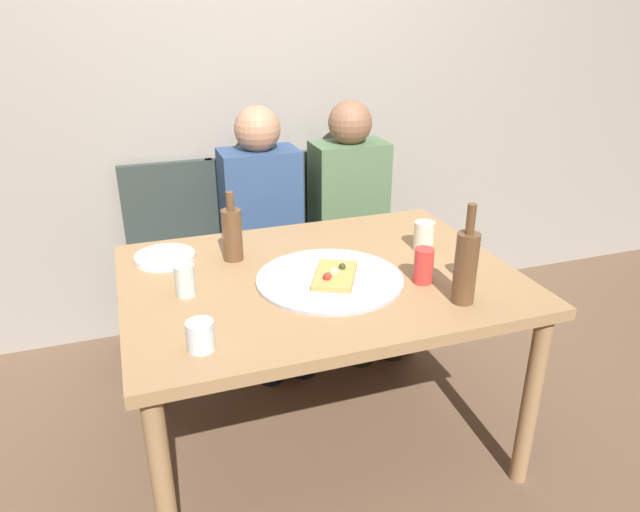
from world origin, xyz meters
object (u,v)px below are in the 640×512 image
pizza_tray (330,279)px  chair_left (176,249)px  tumbler_near (200,336)px  wine_glass (424,236)px  tumbler_far (467,266)px  plate_stack (165,257)px  wine_bottle (232,233)px  short_glass (185,280)px  guest_in_sweater (266,224)px  chair_right (344,227)px  pizza_slice_last (335,275)px  beer_bottle (466,266)px  chair_middle (259,238)px  soda_can (423,266)px  dining_table (320,293)px  guest_in_beanie (355,213)px

pizza_tray → chair_left: 1.07m
tumbler_near → wine_glass: wine_glass is taller
tumbler_far → plate_stack: tumbler_far is taller
tumbler_near → wine_bottle: bearing=70.3°
short_glass → guest_in_sweater: size_ratio=0.09×
wine_glass → tumbler_near: bearing=-154.9°
wine_bottle → tumbler_near: size_ratio=3.05×
chair_right → wine_bottle: bearing=43.9°
pizza_slice_last → wine_glass: bearing=20.0°
beer_bottle → wine_glass: 0.43m
plate_stack → beer_bottle: bearing=-36.5°
wine_bottle → short_glass: size_ratio=2.48×
beer_bottle → chair_middle: (-0.37, 1.24, -0.33)m
pizza_tray → beer_bottle: bearing=-38.8°
soda_can → guest_in_sweater: 0.98m
dining_table → chair_left: (-0.41, 0.90, -0.13)m
plate_stack → chair_middle: 0.81m
guest_in_sweater → plate_stack: bearing=42.5°
tumbler_far → soda_can: size_ratio=0.69×
dining_table → pizza_tray: bearing=-75.7°
pizza_tray → dining_table: bearing=104.3°
dining_table → wine_glass: size_ratio=12.26×
chair_left → plate_stack: bearing=81.9°
wine_glass → chair_right: (-0.00, 0.82, -0.26)m
chair_left → dining_table: bearing=114.6°
tumbler_near → wine_glass: (0.91, 0.43, 0.01)m
short_glass → guest_in_beanie: 1.18m
pizza_slice_last → guest_in_sweater: (-0.04, 0.82, -0.10)m
wine_glass → soda_can: bearing=-118.7°
plate_stack → chair_right: chair_right is taller
short_glass → chair_right: 1.30m
wine_bottle → tumbler_far: 0.84m
pizza_slice_last → plate_stack: bearing=145.1°
tumbler_far → wine_glass: wine_glass is taller
short_glass → guest_in_sweater: bearing=58.9°
pizza_tray → soda_can: (0.29, -0.11, 0.05)m
dining_table → wine_glass: 0.47m
tumbler_far → wine_glass: 0.27m
pizza_tray → plate_stack: (-0.51, 0.36, 0.01)m
wine_bottle → chair_middle: 0.78m
short_glass → plate_stack: bearing=97.2°
pizza_slice_last → guest_in_beanie: size_ratio=0.22×
wine_glass → chair_left: 1.21m
tumbler_near → short_glass: (0.00, 0.34, 0.01)m
wine_glass → chair_middle: chair_middle is taller
dining_table → beer_bottle: 0.53m
tumbler_far → short_glass: 0.95m
soda_can → plate_stack: 0.93m
plate_stack → chair_left: 0.65m
plate_stack → guest_in_beanie: guest_in_beanie is taller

